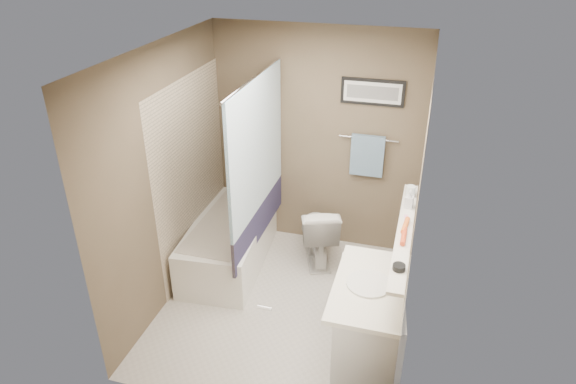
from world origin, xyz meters
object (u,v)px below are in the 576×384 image
(vanity, at_px, (367,329))
(glass_jar, at_px, (411,191))
(candle_bowl_near, at_px, (399,267))
(toilet, at_px, (318,232))
(bathtub, at_px, (230,241))
(hair_brush_back, at_px, (405,225))
(soap_bottle, at_px, (409,199))
(hair_brush_front, at_px, (404,236))

(vanity, relative_size, glass_jar, 9.00)
(candle_bowl_near, bearing_deg, toilet, 120.84)
(candle_bowl_near, bearing_deg, bathtub, 145.47)
(toilet, distance_m, candle_bowl_near, 1.93)
(hair_brush_back, xyz_separation_m, glass_jar, (0.00, 0.54, 0.03))
(glass_jar, xyz_separation_m, soap_bottle, (0.00, -0.20, 0.03))
(vanity, xyz_separation_m, soap_bottle, (0.19, 0.77, 0.79))
(glass_jar, bearing_deg, soap_bottle, -90.00)
(bathtub, height_order, candle_bowl_near, candle_bowl_near)
(bathtub, height_order, hair_brush_back, hair_brush_back)
(glass_jar, bearing_deg, hair_brush_front, -90.00)
(bathtub, height_order, soap_bottle, soap_bottle)
(hair_brush_front, relative_size, glass_jar, 2.20)
(hair_brush_front, relative_size, soap_bottle, 1.43)
(toilet, height_order, candle_bowl_near, candle_bowl_near)
(candle_bowl_near, relative_size, soap_bottle, 0.59)
(bathtub, relative_size, glass_jar, 15.00)
(hair_brush_back, bearing_deg, soap_bottle, 90.00)
(toilet, height_order, glass_jar, glass_jar)
(vanity, height_order, candle_bowl_near, candle_bowl_near)
(hair_brush_front, xyz_separation_m, glass_jar, (0.00, 0.71, 0.03))
(toilet, relative_size, vanity, 0.77)
(bathtub, xyz_separation_m, hair_brush_back, (1.79, -0.66, 0.89))
(bathtub, bearing_deg, vanity, -38.67)
(bathtub, distance_m, vanity, 1.94)
(glass_jar, bearing_deg, candle_bowl_near, -90.00)
(bathtub, xyz_separation_m, hair_brush_front, (1.79, -0.82, 0.89))
(bathtub, distance_m, candle_bowl_near, 2.34)
(vanity, height_order, glass_jar, glass_jar)
(candle_bowl_near, distance_m, glass_jar, 1.11)
(bathtub, distance_m, glass_jar, 2.01)
(hair_brush_front, bearing_deg, glass_jar, 90.00)
(candle_bowl_near, xyz_separation_m, hair_brush_front, (0.00, 0.40, 0.00))
(toilet, relative_size, hair_brush_front, 3.15)
(bathtub, distance_m, hair_brush_front, 2.16)
(candle_bowl_near, relative_size, glass_jar, 0.90)
(toilet, distance_m, hair_brush_front, 1.63)
(soap_bottle, bearing_deg, candle_bowl_near, -90.00)
(hair_brush_front, bearing_deg, vanity, -124.52)
(bathtub, distance_m, toilet, 0.93)
(vanity, relative_size, candle_bowl_near, 10.00)
(toilet, relative_size, soap_bottle, 4.51)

